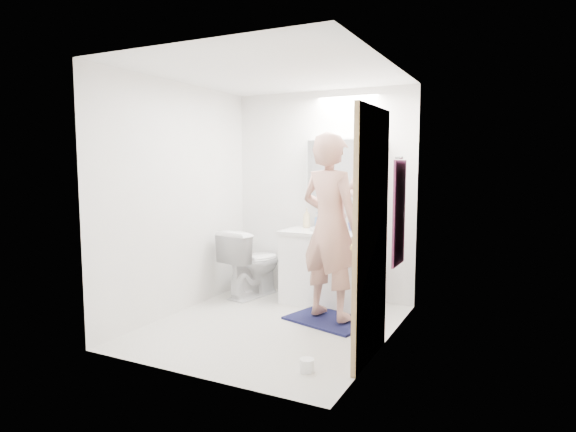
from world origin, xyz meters
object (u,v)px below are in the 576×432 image
Objects in this scene: vanity_cabinet at (325,269)px; toilet at (252,262)px; soap_bottle_a at (307,218)px; toilet_paper_roll at (307,365)px; toothbrush_cup at (352,226)px; soap_bottle_b at (319,220)px; person at (330,226)px; medicine_cabinet at (345,169)px.

vanity_cabinet is 0.89m from toilet.
toilet_paper_roll is (0.87, -1.92, -0.88)m from soap_bottle_a.
toothbrush_cup reaches higher than vanity_cabinet.
soap_bottle_b reaches higher than vanity_cabinet.
toilet reaches higher than toilet_paper_roll.
soap_bottle_b is (-0.15, 0.18, 0.52)m from vanity_cabinet.
toilet is 3.50× the size of soap_bottle_a.
toilet is 1.38m from person.
soap_bottle_b is at bearing 177.18° from toothbrush_cup.
vanity_cabinet is 1.89m from toilet_paper_roll.
toilet is at bearing -166.45° from toothbrush_cup.
medicine_cabinet reaches higher than toilet.
toilet is (-1.02, -0.33, -1.10)m from medicine_cabinet.
person is 16.49× the size of toilet_paper_roll.
vanity_cabinet is 4.90× the size of soap_bottle_b.
medicine_cabinet is 8.00× the size of toilet_paper_roll.
toilet is at bearing -162.39° from medicine_cabinet.
toilet is at bearing -172.58° from vanity_cabinet.
medicine_cabinet reaches higher than vanity_cabinet.
soap_bottle_a is (-0.30, 0.15, 0.54)m from vanity_cabinet.
soap_bottle_a is at bearing -178.97° from toothbrush_cup.
vanity_cabinet is at bearing -50.73° from soap_bottle_b.
soap_bottle_a reaches higher than toilet_paper_roll.
person is at bearing -60.51° from soap_bottle_b.
soap_bottle_b reaches higher than toilet.
soap_bottle_b is (-0.29, -0.03, -0.59)m from medicine_cabinet.
toilet is 4.37× the size of soap_bottle_b.
toilet_paper_roll is (0.43, -1.98, -1.45)m from medicine_cabinet.
toilet_paper_roll is at bearing -71.95° from vanity_cabinet.
toilet_paper_roll is (0.72, -1.95, -0.86)m from soap_bottle_b.
toothbrush_cup is at bearing -155.70° from toilet.
soap_bottle_a is at bearing -35.65° from person.
toothbrush_cup is (-0.03, 0.75, -0.09)m from person.
toilet is at bearing -155.64° from soap_bottle_a.
medicine_cabinet is at bearing 5.94° from soap_bottle_b.
soap_bottle_b is (0.15, 0.03, -0.02)m from soap_bottle_a.
medicine_cabinet is at bearing -151.64° from toilet.
toilet is 0.84m from soap_bottle_a.
soap_bottle_b is 1.88× the size of toothbrush_cup.
toilet_paper_roll is (0.32, -1.93, -0.82)m from toothbrush_cup.
vanity_cabinet is 0.56m from toothbrush_cup.
medicine_cabinet is 4.80× the size of soap_bottle_b.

